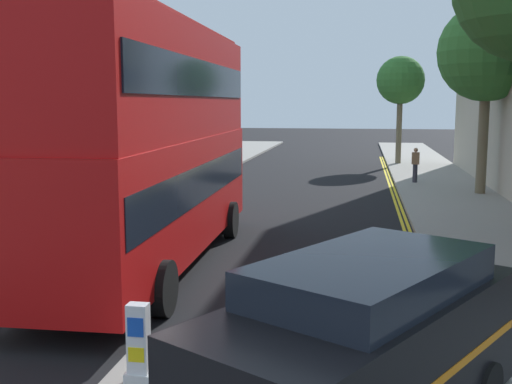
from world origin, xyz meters
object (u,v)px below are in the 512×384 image
at_px(keep_left_bollard, 139,347).
at_px(pedestrian_far, 415,164).
at_px(double_decker_bus_away, 150,138).
at_px(taxi_minivan, 358,352).

height_order(keep_left_bollard, pedestrian_far, pedestrian_far).
height_order(double_decker_bus_away, taxi_minivan, double_decker_bus_away).
bearing_deg(taxi_minivan, double_decker_bus_away, 124.71).
bearing_deg(taxi_minivan, keep_left_bollard, 165.04).
bearing_deg(pedestrian_far, taxi_minivan, -96.26).
bearing_deg(keep_left_bollard, double_decker_bus_away, 107.32).
distance_m(taxi_minivan, pedestrian_far, 23.03).
relative_size(double_decker_bus_away, pedestrian_far, 6.70).
distance_m(keep_left_bollard, taxi_minivan, 3.03).
xyz_separation_m(keep_left_bollard, double_decker_bus_away, (-1.93, 6.20, 2.42)).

